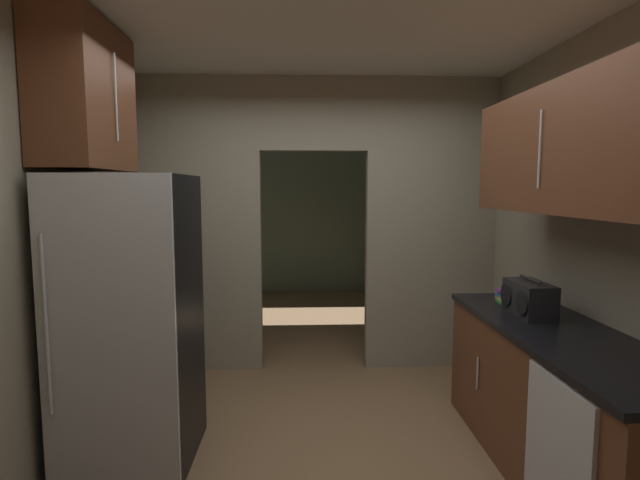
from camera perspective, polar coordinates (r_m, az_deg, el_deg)
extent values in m
plane|color=brown|center=(3.27, 1.15, -25.06)|extent=(20.00, 20.00, 0.00)
cube|color=silver|center=(3.47, 0.69, 23.25)|extent=(3.68, 7.45, 0.06)
cube|color=gray|center=(4.63, -13.72, 1.59)|extent=(1.10, 0.12, 2.69)
cube|color=gray|center=(4.69, 12.67, 1.67)|extent=(1.20, 0.12, 2.69)
cube|color=gray|center=(4.57, -0.74, 14.44)|extent=(0.98, 0.12, 0.66)
cube|color=slate|center=(7.99, -1.08, 3.57)|extent=(3.28, 0.10, 2.69)
cube|color=slate|center=(6.42, -15.09, 2.75)|extent=(0.10, 3.46, 2.69)
cube|color=slate|center=(6.50, 13.43, 2.83)|extent=(0.10, 3.46, 2.69)
cube|color=black|center=(3.26, -21.02, -8.67)|extent=(0.73, 0.73, 1.77)
cube|color=#B7BABC|center=(2.91, -23.46, -10.52)|extent=(0.73, 0.03, 1.77)
cylinder|color=#B7BABC|center=(2.98, -29.25, -8.63)|extent=(0.02, 0.02, 0.97)
cube|color=brown|center=(3.30, 25.98, -17.21)|extent=(0.61, 2.02, 0.84)
cube|color=black|center=(3.16, 26.36, -9.81)|extent=(0.65, 2.02, 0.04)
cylinder|color=#B7BABC|center=(2.79, 24.55, -20.63)|extent=(0.01, 0.01, 0.22)
cylinder|color=#B7BABC|center=(3.54, 17.84, -14.55)|extent=(0.01, 0.01, 0.22)
cube|color=#B7BABC|center=(2.72, 25.79, -22.66)|extent=(0.02, 0.56, 0.82)
cube|color=brown|center=(3.05, 27.29, 9.36)|extent=(0.34, 1.82, 0.71)
cylinder|color=#B7BABC|center=(2.97, 24.18, 9.61)|extent=(0.01, 0.01, 0.42)
cube|color=brown|center=(3.37, -25.65, 14.75)|extent=(0.34, 0.80, 0.87)
cylinder|color=#B7BABC|center=(3.30, -22.64, 15.06)|extent=(0.01, 0.01, 0.52)
cube|color=black|center=(3.42, 23.18, -6.30)|extent=(0.19, 0.39, 0.21)
cylinder|color=#262626|center=(3.39, 23.27, -4.20)|extent=(0.02, 0.27, 0.02)
cylinder|color=black|center=(3.27, 22.42, -6.80)|extent=(0.01, 0.15, 0.15)
cylinder|color=black|center=(3.48, 20.81, -5.99)|extent=(0.01, 0.15, 0.15)
cube|color=#388C47|center=(3.73, 20.93, -6.70)|extent=(0.14, 0.14, 0.02)
cube|color=gold|center=(3.73, 21.08, -6.41)|extent=(0.13, 0.16, 0.02)
cube|color=#2D609E|center=(3.72, 21.00, -6.10)|extent=(0.14, 0.17, 0.02)
cube|color=red|center=(3.73, 21.11, -5.81)|extent=(0.13, 0.16, 0.01)
cube|color=#8C3893|center=(3.71, 21.12, -5.56)|extent=(0.14, 0.15, 0.02)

